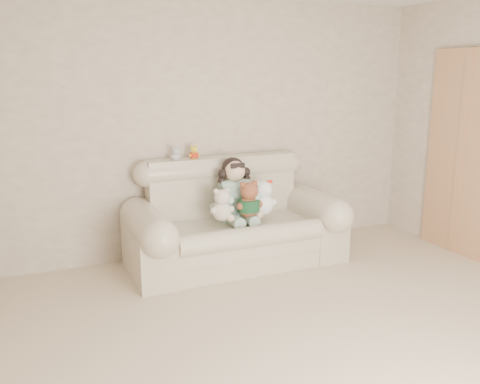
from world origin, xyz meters
name	(u,v)px	position (x,y,z in m)	size (l,w,h in m)	color
floor	(362,361)	(0.00, 0.00, 0.00)	(5.00, 5.00, 0.00)	tan
wall_back	(221,128)	(0.00, 2.50, 1.30)	(4.50, 4.50, 0.00)	beige
sofa	(236,213)	(-0.05, 2.00, 0.52)	(2.10, 0.95, 1.03)	beige
door_panel	(463,154)	(2.22, 1.40, 1.05)	(0.06, 0.90, 2.10)	#A76D47
seated_child	(235,189)	(-0.03, 2.08, 0.74)	(0.39, 0.47, 0.64)	#347B58
brown_teddy	(249,196)	(0.02, 1.86, 0.71)	(0.27, 0.21, 0.42)	brown
white_cat	(263,194)	(0.19, 1.89, 0.71)	(0.26, 0.20, 0.41)	white
cream_teddy	(222,202)	(-0.25, 1.86, 0.68)	(0.24, 0.18, 0.37)	beige
yellow_mini_bear	(194,151)	(-0.36, 2.35, 1.10)	(0.11, 0.09, 0.17)	yellow
grey_mini_plush	(176,153)	(-0.54, 2.34, 1.09)	(0.11, 0.08, 0.17)	silver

